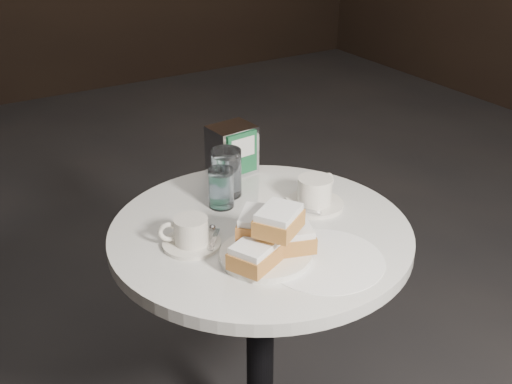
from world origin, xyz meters
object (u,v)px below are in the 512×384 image
object	(u,v)px
coffee_cup_right	(315,194)
water_glass_left	(221,188)
water_glass_right	(226,173)
napkin_dispenser	(232,150)
cafe_table	(260,298)
coffee_cup_left	(191,234)
beignet_plate	(269,240)

from	to	relation	value
coffee_cup_right	water_glass_left	distance (m)	0.23
coffee_cup_right	water_glass_right	world-z (taller)	water_glass_right
coffee_cup_right	napkin_dispenser	distance (m)	0.28
cafe_table	coffee_cup_left	distance (m)	0.28
beignet_plate	napkin_dispenser	size ratio (longest dim) A/B	1.66
beignet_plate	napkin_dispenser	world-z (taller)	napkin_dispenser
beignet_plate	coffee_cup_left	xyz separation A→B (m)	(-0.12, 0.14, -0.02)
beignet_plate	coffee_cup_left	world-z (taller)	beignet_plate
cafe_table	beignet_plate	world-z (taller)	beignet_plate
coffee_cup_left	water_glass_right	distance (m)	0.26
beignet_plate	water_glass_right	xyz separation A→B (m)	(0.07, 0.31, 0.01)
cafe_table	napkin_dispenser	bearing A→B (deg)	72.37
water_glass_left	napkin_dispenser	bearing A→B (deg)	52.39
beignet_plate	napkin_dispenser	xyz separation A→B (m)	(0.15, 0.42, 0.02)
beignet_plate	water_glass_right	distance (m)	0.32
water_glass_left	cafe_table	bearing A→B (deg)	-80.26
beignet_plate	water_glass_left	distance (m)	0.26
cafe_table	napkin_dispenser	distance (m)	0.41
beignet_plate	coffee_cup_right	world-z (taller)	beignet_plate
beignet_plate	coffee_cup_left	distance (m)	0.18
cafe_table	water_glass_right	distance (m)	0.32
coffee_cup_right	water_glass_right	bearing A→B (deg)	113.47
water_glass_left	water_glass_right	size ratio (longest dim) A/B	0.82
cafe_table	water_glass_right	world-z (taller)	water_glass_right
coffee_cup_left	water_glass_left	xyz separation A→B (m)	(0.15, 0.13, 0.02)
beignet_plate	coffee_cup_left	bearing A→B (deg)	130.64
coffee_cup_right	coffee_cup_left	bearing A→B (deg)	162.02
napkin_dispenser	water_glass_right	bearing A→B (deg)	-131.23
beignet_plate	napkin_dispenser	bearing A→B (deg)	70.47
cafe_table	water_glass_left	size ratio (longest dim) A/B	7.49
beignet_plate	cafe_table	bearing A→B (deg)	65.98
coffee_cup_left	cafe_table	bearing A→B (deg)	18.33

